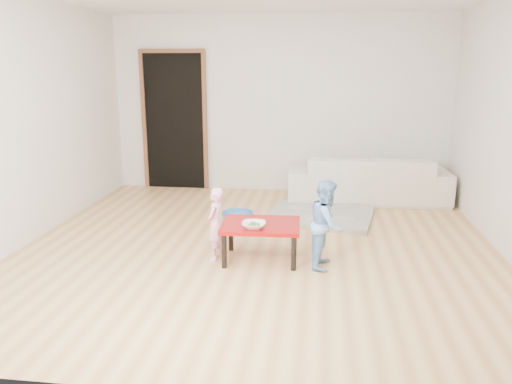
% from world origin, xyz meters
% --- Properties ---
extents(floor, '(5.00, 5.00, 0.01)m').
position_xyz_m(floor, '(0.00, 0.00, 0.00)').
color(floor, tan).
rests_on(floor, ground).
extents(back_wall, '(5.00, 0.02, 2.60)m').
position_xyz_m(back_wall, '(0.00, 2.50, 1.30)').
color(back_wall, silver).
rests_on(back_wall, floor).
extents(left_wall, '(0.02, 5.00, 2.60)m').
position_xyz_m(left_wall, '(-2.50, 0.00, 1.30)').
color(left_wall, silver).
rests_on(left_wall, floor).
extents(doorway, '(1.02, 0.08, 2.11)m').
position_xyz_m(doorway, '(-1.60, 2.48, 1.02)').
color(doorway, brown).
rests_on(doorway, back_wall).
extents(sofa, '(2.25, 0.95, 0.65)m').
position_xyz_m(sofa, '(1.30, 2.05, 0.32)').
color(sofa, beige).
rests_on(sofa, floor).
extents(cushion, '(0.44, 0.39, 0.12)m').
position_xyz_m(cushion, '(1.02, 1.84, 0.48)').
color(cushion, orange).
rests_on(cushion, sofa).
extents(red_table, '(0.78, 0.60, 0.38)m').
position_xyz_m(red_table, '(0.07, -0.37, 0.19)').
color(red_table, '#990809').
rests_on(red_table, floor).
extents(bowl, '(0.23, 0.23, 0.06)m').
position_xyz_m(bowl, '(0.02, -0.52, 0.41)').
color(bowl, white).
rests_on(bowl, red_table).
extents(broccoli, '(0.12, 0.12, 0.06)m').
position_xyz_m(broccoli, '(0.02, -0.52, 0.41)').
color(broccoli, '#2D5919').
rests_on(broccoli, red_table).
extents(child_pink, '(0.21, 0.29, 0.73)m').
position_xyz_m(child_pink, '(-0.38, -0.40, 0.36)').
color(child_pink, pink).
rests_on(child_pink, floor).
extents(child_blue, '(0.38, 0.46, 0.85)m').
position_xyz_m(child_blue, '(0.71, -0.44, 0.42)').
color(child_blue, '#6597EC').
rests_on(child_blue, floor).
extents(basin, '(0.39, 0.39, 0.12)m').
position_xyz_m(basin, '(-0.36, 0.81, 0.06)').
color(basin, teal).
rests_on(basin, floor).
extents(blanket, '(1.43, 1.26, 0.06)m').
position_xyz_m(blanket, '(0.65, 1.11, 0.03)').
color(blanket, '#A49C91').
rests_on(blanket, floor).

